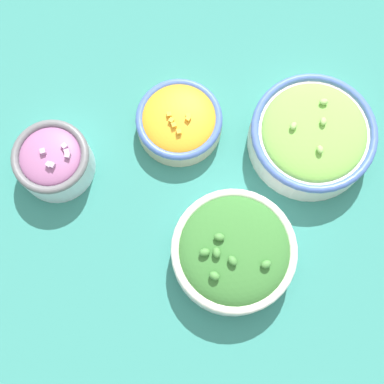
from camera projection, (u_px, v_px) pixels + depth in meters
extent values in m
plane|color=#337F75|center=(192.00, 197.00, 0.82)|extent=(3.00, 3.00, 0.00)
cylinder|color=white|center=(233.00, 253.00, 0.77)|extent=(0.18, 0.18, 0.05)
torus|color=silver|center=(234.00, 250.00, 0.75)|extent=(0.18, 0.18, 0.01)
ellipsoid|color=#387533|center=(234.00, 250.00, 0.75)|extent=(0.16, 0.16, 0.04)
ellipsoid|color=#47893D|center=(266.00, 264.00, 0.72)|extent=(0.02, 0.02, 0.01)
ellipsoid|color=#47893D|center=(219.00, 237.00, 0.73)|extent=(0.02, 0.01, 0.01)
ellipsoid|color=#47893D|center=(214.00, 276.00, 0.72)|extent=(0.02, 0.02, 0.01)
ellipsoid|color=#47893D|center=(205.00, 252.00, 0.72)|extent=(0.02, 0.01, 0.01)
ellipsoid|color=#47893D|center=(217.00, 253.00, 0.72)|extent=(0.01, 0.02, 0.01)
ellipsoid|color=#47893D|center=(233.00, 261.00, 0.72)|extent=(0.02, 0.02, 0.01)
cylinder|color=silver|center=(55.00, 162.00, 0.81)|extent=(0.12, 0.12, 0.05)
torus|color=slate|center=(50.00, 156.00, 0.78)|extent=(0.12, 0.12, 0.01)
ellipsoid|color=#9E5B8E|center=(50.00, 156.00, 0.78)|extent=(0.09, 0.09, 0.02)
cube|color=#C699C1|center=(52.00, 166.00, 0.76)|extent=(0.01, 0.01, 0.01)
cube|color=#C699C1|center=(68.00, 155.00, 0.77)|extent=(0.01, 0.01, 0.01)
cube|color=#C699C1|center=(67.00, 152.00, 0.77)|extent=(0.01, 0.01, 0.01)
cube|color=#C699C1|center=(43.00, 151.00, 0.77)|extent=(0.01, 0.01, 0.01)
cube|color=#C699C1|center=(49.00, 164.00, 0.76)|extent=(0.01, 0.01, 0.01)
cube|color=#C699C1|center=(64.00, 146.00, 0.77)|extent=(0.01, 0.01, 0.01)
cylinder|color=silver|center=(311.00, 138.00, 0.82)|extent=(0.19, 0.19, 0.05)
torus|color=#4766B7|center=(314.00, 132.00, 0.79)|extent=(0.19, 0.19, 0.01)
ellipsoid|color=#7ABC4C|center=(314.00, 132.00, 0.79)|extent=(0.16, 0.16, 0.03)
ellipsoid|color=#99D166|center=(320.00, 149.00, 0.77)|extent=(0.01, 0.01, 0.01)
ellipsoid|color=#99D166|center=(323.00, 121.00, 0.77)|extent=(0.01, 0.01, 0.01)
ellipsoid|color=#99D166|center=(324.00, 102.00, 0.79)|extent=(0.01, 0.01, 0.01)
ellipsoid|color=#99D166|center=(294.00, 126.00, 0.77)|extent=(0.01, 0.01, 0.01)
cylinder|color=beige|center=(179.00, 123.00, 0.83)|extent=(0.13, 0.13, 0.03)
torus|color=#4766B7|center=(179.00, 119.00, 0.82)|extent=(0.13, 0.13, 0.01)
ellipsoid|color=orange|center=(179.00, 119.00, 0.82)|extent=(0.12, 0.12, 0.03)
cube|color=#F4A828|center=(174.00, 125.00, 0.79)|extent=(0.01, 0.01, 0.01)
cube|color=#F4A828|center=(188.00, 119.00, 0.80)|extent=(0.01, 0.01, 0.01)
cube|color=#F4A828|center=(179.00, 132.00, 0.79)|extent=(0.01, 0.01, 0.01)
cube|color=#F4A828|center=(188.00, 116.00, 0.80)|extent=(0.01, 0.01, 0.01)
cube|color=#F4A828|center=(171.00, 121.00, 0.80)|extent=(0.01, 0.01, 0.01)
cube|color=#F4A828|center=(169.00, 114.00, 0.80)|extent=(0.01, 0.01, 0.01)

